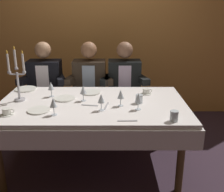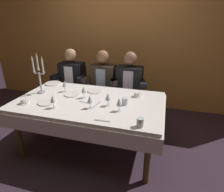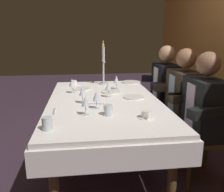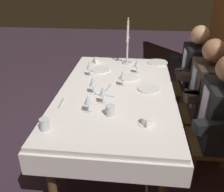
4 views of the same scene
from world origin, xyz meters
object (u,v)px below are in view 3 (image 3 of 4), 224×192
at_px(wine_glass_1, 96,96).
at_px(coffee_cup_1, 74,83).
at_px(seated_diner_1, 184,95).
at_px(seated_diner_2, 204,108).
at_px(wine_glass_2, 116,80).
at_px(wine_glass_3, 82,92).
at_px(water_tumbler_1, 108,110).
at_px(dinner_plate_1, 81,89).
at_px(dining_table, 104,111).
at_px(wine_glass_4, 108,86).
at_px(wine_glass_0, 72,83).
at_px(dinner_plate_0, 134,97).
at_px(wine_glass_5, 85,101).
at_px(seated_diner_0, 166,84).
at_px(coffee_cup_0, 146,115).
at_px(dinner_plate_2, 131,82).
at_px(water_tumbler_0, 47,124).
at_px(dinner_plate_3, 111,92).
at_px(candelabra, 103,67).

relative_size(wine_glass_1, coffee_cup_1, 1.24).
distance_m(seated_diner_1, seated_diner_2, 0.46).
height_order(wine_glass_2, wine_glass_3, same).
distance_m(wine_glass_1, water_tumbler_1, 0.22).
relative_size(wine_glass_3, seated_diner_1, 0.13).
distance_m(dinner_plate_1, wine_glass_2, 0.43).
height_order(dining_table, wine_glass_4, wine_glass_4).
bearing_deg(wine_glass_0, dining_table, 45.76).
xyz_separation_m(dinner_plate_0, water_tumbler_1, (0.51, -0.32, 0.04)).
xyz_separation_m(wine_glass_5, seated_diner_0, (-1.13, 1.08, -0.12)).
bearing_deg(wine_glass_4, wine_glass_2, 159.01).
height_order(wine_glass_3, seated_diner_0, seated_diner_0).
xyz_separation_m(dining_table, coffee_cup_1, (-0.74, -0.32, 0.15)).
bearing_deg(seated_diner_0, wine_glass_3, -54.52).
height_order(coffee_cup_1, seated_diner_0, seated_diner_0).
height_order(dinner_plate_1, coffee_cup_1, coffee_cup_1).
bearing_deg(dining_table, coffee_cup_0, 25.87).
relative_size(wine_glass_3, water_tumbler_1, 1.86).
xyz_separation_m(water_tumbler_1, seated_diner_1, (-0.57, 0.89, -0.05)).
height_order(wine_glass_0, seated_diner_2, seated_diner_2).
bearing_deg(water_tumbler_1, dinner_plate_0, 147.57).
bearing_deg(dinner_plate_2, seated_diner_1, 31.50).
xyz_separation_m(wine_glass_5, coffee_cup_1, (-1.19, -0.13, -0.09)).
distance_m(water_tumbler_0, coffee_cup_0, 0.76).
bearing_deg(dinner_plate_2, dining_table, -28.85).
xyz_separation_m(wine_glass_4, water_tumbler_1, (0.57, -0.06, -0.07)).
relative_size(dinner_plate_2, coffee_cup_0, 1.89).
xyz_separation_m(wine_glass_5, water_tumbler_0, (0.28, -0.27, -0.07)).
xyz_separation_m(dinner_plate_2, wine_glass_2, (0.36, -0.26, 0.11)).
distance_m(wine_glass_2, wine_glass_5, 0.98).
bearing_deg(dining_table, dinner_plate_3, 159.72).
bearing_deg(coffee_cup_1, seated_diner_0, 86.98).
height_order(dinner_plate_2, seated_diner_2, seated_diner_2).
relative_size(wine_glass_3, water_tumbler_0, 1.76).
bearing_deg(wine_glass_1, dinner_plate_0, 128.12).
bearing_deg(seated_diner_0, dinner_plate_0, -41.37).
bearing_deg(water_tumbler_0, candelabra, 160.51).
relative_size(water_tumbler_1, coffee_cup_1, 0.67).
xyz_separation_m(wine_glass_4, wine_glass_5, (0.54, -0.24, 0.00)).
bearing_deg(dinner_plate_0, dining_table, -84.12).
height_order(wine_glass_1, seated_diner_2, seated_diner_2).
height_order(wine_glass_1, wine_glass_2, same).
height_order(wine_glass_5, coffee_cup_0, wine_glass_5).
height_order(dinner_plate_0, wine_glass_3, wine_glass_3).
bearing_deg(dinner_plate_3, wine_glass_5, -21.92).
bearing_deg(water_tumbler_0, dinner_plate_3, 150.93).
bearing_deg(wine_glass_3, seated_diner_0, 125.48).
bearing_deg(seated_diner_2, wine_glass_4, -118.81).
bearing_deg(wine_glass_1, wine_glass_3, -146.64).
bearing_deg(seated_diner_1, seated_diner_2, 0.00).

